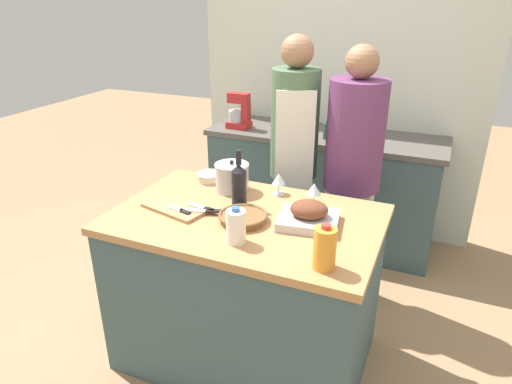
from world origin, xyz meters
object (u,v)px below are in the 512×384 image
object	(u,v)px
roasting_pan	(309,216)
juice_jug	(325,248)
wine_glass_left	(279,180)
wine_bottle_green	(239,184)
knife_bread	(180,210)
person_cook_aproned	(294,156)
person_cook_guest	(352,169)
knife_chef	(202,211)
condiment_bottle_tall	(327,131)
wine_glass_right	(314,190)
mixing_bowl	(210,176)
wicker_basket	(243,217)
stock_pot	(232,177)
cutting_board	(175,208)
milk_jug	(236,226)
condiment_bottle_short	(274,116)
stand_mixer	(239,113)
knife_paring	(202,207)

from	to	relation	value
roasting_pan	juice_jug	size ratio (longest dim) A/B	1.58
juice_jug	wine_glass_left	distance (m)	0.76
wine_bottle_green	roasting_pan	bearing A→B (deg)	-10.24
knife_bread	person_cook_aproned	size ratio (longest dim) A/B	0.08
juice_jug	person_cook_guest	distance (m)	1.10
knife_chef	wine_glass_left	bearing A→B (deg)	56.09
condiment_bottle_tall	person_cook_aproned	distance (m)	0.58
person_cook_aproned	person_cook_guest	world-z (taller)	person_cook_aproned
wine_glass_right	mixing_bowl	bearing A→B (deg)	174.04
wine_glass_right	wicker_basket	bearing A→B (deg)	-128.29
stock_pot	juice_jug	distance (m)	0.90
roasting_pan	person_cook_guest	bearing A→B (deg)	86.23
mixing_bowl	person_cook_guest	bearing A→B (deg)	30.69
cutting_board	person_cook_aproned	xyz separation A→B (m)	(0.35, 0.87, 0.06)
wine_bottle_green	wicker_basket	bearing A→B (deg)	-59.29
milk_jug	wine_bottle_green	size ratio (longest dim) A/B	0.57
milk_jug	roasting_pan	bearing A→B (deg)	49.54
wine_glass_right	condiment_bottle_short	bearing A→B (deg)	119.22
roasting_pan	person_cook_guest	size ratio (longest dim) A/B	0.19
juice_jug	condiment_bottle_tall	xyz separation A→B (m)	(-0.44, 1.68, -0.01)
knife_chef	knife_bread	distance (m)	0.11
roasting_pan	knife_chef	xyz separation A→B (m)	(-0.53, -0.11, -0.03)
person_cook_aproned	mixing_bowl	bearing A→B (deg)	-149.29
stock_pot	milk_jug	bearing A→B (deg)	-62.25
person_cook_aproned	stock_pot	bearing A→B (deg)	-129.47
stand_mixer	person_cook_guest	bearing A→B (deg)	-29.44
knife_chef	knife_paring	xyz separation A→B (m)	(-0.02, 0.03, 0.00)
mixing_bowl	knife_chef	distance (m)	0.45
mixing_bowl	wicker_basket	bearing A→B (deg)	-44.64
juice_jug	person_cook_aproned	size ratio (longest dim) A/B	0.12
wine_glass_right	condiment_bottle_tall	xyz separation A→B (m)	(-0.22, 1.10, 0.00)
wicker_basket	knife_chef	xyz separation A→B (m)	(-0.22, -0.01, -0.00)
knife_paring	mixing_bowl	bearing A→B (deg)	113.44
roasting_pan	stock_pot	xyz separation A→B (m)	(-0.53, 0.23, 0.03)
knife_paring	stand_mixer	bearing A→B (deg)	107.84
condiment_bottle_tall	milk_jug	bearing A→B (deg)	-89.33
cutting_board	wine_bottle_green	bearing A→B (deg)	34.29
wine_bottle_green	person_cook_aproned	bearing A→B (deg)	84.01
condiment_bottle_short	wine_bottle_green	bearing A→B (deg)	-75.96
roasting_pan	mixing_bowl	bearing A→B (deg)	156.94
wicker_basket	wine_bottle_green	size ratio (longest dim) A/B	0.81
person_cook_aproned	wine_glass_right	bearing A→B (deg)	-80.53
milk_jug	person_cook_aproned	size ratio (longest dim) A/B	0.10
cutting_board	wine_bottle_green	distance (m)	0.36
stand_mixer	condiment_bottle_short	xyz separation A→B (m)	(0.23, 0.18, -0.04)
stock_pot	wine_bottle_green	distance (m)	0.20
roasting_pan	knife_paring	xyz separation A→B (m)	(-0.55, -0.08, -0.03)
roasting_pan	wicker_basket	size ratio (longest dim) A/B	1.29
stock_pot	knife_chef	distance (m)	0.34
juice_jug	person_cook_aproned	bearing A→B (deg)	114.79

